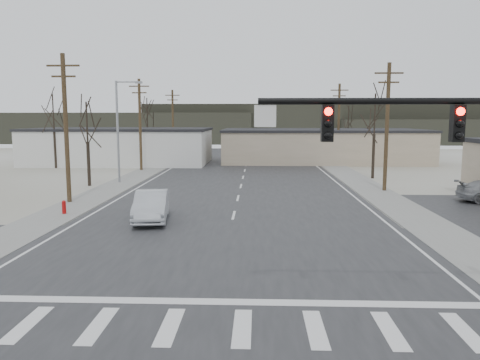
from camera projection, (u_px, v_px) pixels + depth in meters
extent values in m
plane|color=silver|center=(224.00, 255.00, 19.77)|extent=(140.00, 140.00, 0.00)
cube|color=#272729|center=(238.00, 196.00, 34.63)|extent=(18.00, 110.00, 0.05)
cube|color=#272729|center=(224.00, 254.00, 19.77)|extent=(90.00, 10.00, 0.04)
cube|color=gray|center=(117.00, 186.00, 39.98)|extent=(3.00, 90.00, 0.06)
cube|color=gray|center=(367.00, 187.00, 39.19)|extent=(3.00, 90.00, 0.06)
cylinder|color=black|center=(413.00, 101.00, 12.61)|extent=(8.40, 0.18, 0.18)
cube|color=black|center=(457.00, 123.00, 12.65)|extent=(0.32, 0.30, 1.00)
cube|color=black|center=(327.00, 123.00, 12.78)|extent=(0.32, 0.30, 1.00)
sphere|color=#FF0C05|center=(461.00, 111.00, 12.43)|extent=(0.22, 0.22, 0.22)
sphere|color=#FF0C05|center=(329.00, 112.00, 12.57)|extent=(0.22, 0.22, 0.22)
cube|color=silver|center=(265.00, 116.00, 12.81)|extent=(0.60, 0.04, 0.60)
cylinder|color=#A50C0C|center=(64.00, 209.00, 28.03)|extent=(0.24, 0.24, 0.70)
sphere|color=#A50C0C|center=(64.00, 202.00, 27.98)|extent=(0.24, 0.24, 0.24)
cube|color=silver|center=(122.00, 147.00, 59.72)|extent=(22.00, 12.00, 4.20)
cube|color=black|center=(121.00, 129.00, 59.43)|extent=(22.30, 12.30, 0.30)
cube|color=#B7A48C|center=(322.00, 146.00, 62.73)|extent=(26.00, 14.00, 4.00)
cube|color=black|center=(322.00, 130.00, 62.45)|extent=(26.30, 14.30, 0.30)
cylinder|color=#4D3A23|center=(66.00, 129.00, 31.44)|extent=(0.30, 0.30, 10.00)
cube|color=#4D3A23|center=(63.00, 66.00, 30.89)|extent=(2.20, 0.12, 0.12)
cube|color=#4D3A23|center=(63.00, 76.00, 30.98)|extent=(1.60, 0.12, 0.12)
cylinder|color=#4D3A23|center=(140.00, 125.00, 51.25)|extent=(0.30, 0.30, 10.00)
cube|color=#4D3A23|center=(139.00, 86.00, 50.70)|extent=(2.20, 0.12, 0.12)
cube|color=#4D3A23|center=(139.00, 93.00, 50.79)|extent=(1.60, 0.12, 0.12)
cylinder|color=#4D3A23|center=(173.00, 123.00, 71.06)|extent=(0.30, 0.30, 10.00)
cube|color=#4D3A23|center=(172.00, 95.00, 70.51)|extent=(2.20, 0.12, 0.12)
cube|color=#4D3A23|center=(172.00, 100.00, 70.60)|extent=(1.60, 0.12, 0.12)
cylinder|color=#4D3A23|center=(387.00, 128.00, 36.52)|extent=(0.30, 0.30, 10.00)
cube|color=#4D3A23|center=(389.00, 73.00, 35.97)|extent=(2.20, 0.12, 0.12)
cube|color=#4D3A23|center=(389.00, 82.00, 36.07)|extent=(1.60, 0.12, 0.12)
cylinder|color=#4D3A23|center=(339.00, 124.00, 58.32)|extent=(0.30, 0.30, 10.00)
cube|color=#4D3A23|center=(340.00, 90.00, 57.77)|extent=(2.20, 0.12, 0.12)
cube|color=#4D3A23|center=(339.00, 96.00, 57.86)|extent=(1.60, 0.12, 0.12)
cylinder|color=gray|center=(118.00, 132.00, 41.39)|extent=(0.20, 0.20, 9.00)
cylinder|color=gray|center=(127.00, 82.00, 40.78)|extent=(2.00, 0.12, 0.12)
cube|color=gray|center=(139.00, 82.00, 40.74)|extent=(0.60, 0.25, 0.18)
cylinder|color=black|center=(89.00, 164.00, 39.83)|extent=(0.28, 0.28, 3.75)
cylinder|color=black|center=(87.00, 124.00, 39.38)|extent=(0.14, 0.14, 3.75)
cylinder|color=black|center=(373.00, 156.00, 44.79)|extent=(0.28, 0.28, 4.25)
cylinder|color=black|center=(375.00, 116.00, 44.29)|extent=(0.14, 0.14, 4.25)
cylinder|color=black|center=(148.00, 143.00, 65.57)|extent=(0.28, 0.28, 4.50)
cylinder|color=black|center=(147.00, 114.00, 65.04)|extent=(0.14, 0.14, 4.50)
cylinder|color=black|center=(348.00, 143.00, 70.47)|extent=(0.28, 0.28, 4.00)
cylinder|color=black|center=(348.00, 119.00, 70.00)|extent=(0.14, 0.14, 4.00)
cylinder|color=black|center=(55.00, 149.00, 53.98)|extent=(0.28, 0.28, 4.50)
cylinder|color=black|center=(53.00, 113.00, 53.45)|extent=(0.14, 0.14, 4.50)
cube|color=#333026|center=(106.00, 128.00, 111.76)|extent=(70.00, 18.00, 7.00)
cube|color=#333026|center=(314.00, 123.00, 113.73)|extent=(80.00, 18.00, 9.00)
cube|color=#333026|center=(470.00, 132.00, 106.72)|extent=(60.00, 18.00, 5.50)
imported|color=#B4B9C0|center=(151.00, 206.00, 26.21)|extent=(2.43, 5.22, 1.66)
imported|color=black|center=(280.00, 151.00, 70.86)|extent=(2.71, 5.85, 1.66)
imported|color=black|center=(199.00, 152.00, 67.85)|extent=(3.52, 5.02, 1.59)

